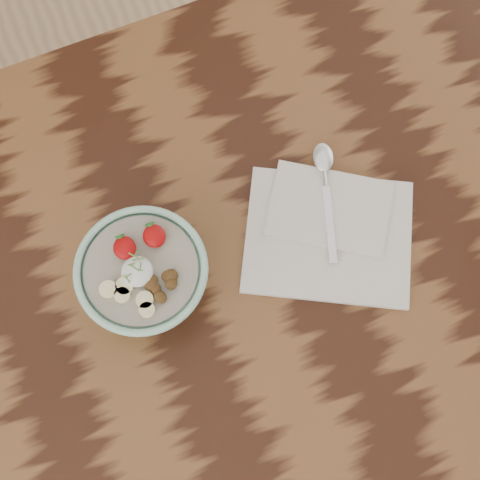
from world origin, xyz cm
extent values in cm
cube|color=black|center=(0.00, 0.00, 73.00)|extent=(160.00, 90.00, 4.00)
cylinder|color=#4C2D19|center=(72.00, 37.00, 35.50)|extent=(7.00, 7.00, 71.00)
cylinder|color=#9DD4B9|center=(-2.13, 1.28, 75.57)|extent=(7.92, 7.92, 1.13)
torus|color=#9DD4B9|center=(-2.13, 1.28, 84.81)|extent=(18.02, 18.02, 1.04)
cylinder|color=#A49988|center=(-2.13, 1.28, 84.25)|extent=(15.28, 15.28, 0.94)
ellipsoid|color=white|center=(-2.62, 0.93, 85.53)|extent=(4.24, 4.24, 2.33)
ellipsoid|color=#A70708|center=(1.14, 4.68, 85.56)|extent=(3.05, 3.36, 1.68)
cone|color=#286623|center=(1.14, 6.05, 85.86)|extent=(1.40, 1.03, 1.52)
ellipsoid|color=#A70708|center=(-3.08, 4.64, 85.55)|extent=(3.02, 3.32, 1.66)
cone|color=#286623|center=(-3.08, 6.00, 85.85)|extent=(1.40, 1.03, 1.52)
cylinder|color=#F6E7A2|center=(-3.23, -4.28, 85.12)|extent=(2.12, 2.12, 0.70)
cylinder|color=#F6E7A2|center=(-6.97, 0.23, 85.12)|extent=(2.41, 2.41, 0.70)
cylinder|color=#F6E7A2|center=(-3.05, -2.91, 85.12)|extent=(2.34, 2.34, 0.70)
cylinder|color=#F6E7A2|center=(-5.54, -1.18, 85.12)|extent=(2.16, 2.16, 0.70)
cylinder|color=#F6E7A2|center=(-4.85, -0.15, 85.12)|extent=(2.41, 2.41, 0.70)
ellipsoid|color=brown|center=(0.93, -2.24, 85.33)|extent=(2.33, 2.28, 1.30)
ellipsoid|color=brown|center=(-1.28, -0.77, 85.27)|extent=(2.31, 2.31, 0.98)
ellipsoid|color=brown|center=(-1.03, -3.42, 85.36)|extent=(2.16, 2.29, 1.38)
ellipsoid|color=brown|center=(-1.64, -1.39, 85.21)|extent=(1.55, 1.72, 1.01)
ellipsoid|color=brown|center=(0.74, -1.09, 85.25)|extent=(2.09, 2.11, 1.19)
ellipsoid|color=brown|center=(-1.26, -2.10, 85.20)|extent=(1.72, 1.64, 0.91)
ellipsoid|color=brown|center=(-1.57, -1.36, 85.28)|extent=(2.02, 1.92, 1.29)
ellipsoid|color=brown|center=(1.26, -1.23, 85.37)|extent=(2.45, 2.41, 1.22)
cylinder|color=#5B913D|center=(-2.93, 1.82, 86.72)|extent=(0.97, 0.26, 0.21)
cylinder|color=#5B913D|center=(-2.67, 1.14, 86.72)|extent=(0.95, 1.30, 0.23)
cylinder|color=#5B913D|center=(-4.07, 0.17, 86.72)|extent=(0.25, 1.25, 0.22)
cylinder|color=#5B913D|center=(-2.27, 2.76, 86.72)|extent=(1.13, 1.35, 0.24)
cylinder|color=#5B913D|center=(-2.26, 0.73, 86.72)|extent=(0.89, 0.78, 0.21)
cylinder|color=#5B913D|center=(-1.98, 1.03, 86.72)|extent=(0.67, 1.14, 0.22)
cylinder|color=#5B913D|center=(-1.94, 2.09, 86.72)|extent=(1.46, 0.54, 0.23)
cylinder|color=#5B913D|center=(-1.76, 3.03, 86.72)|extent=(1.01, 0.78, 0.22)
cylinder|color=#5B913D|center=(-3.84, 0.54, 86.72)|extent=(1.00, 0.33, 0.21)
cylinder|color=#5B913D|center=(-4.18, 0.25, 86.72)|extent=(0.80, 1.25, 0.23)
cube|color=silver|center=(25.10, -1.87, 75.47)|extent=(31.05, 29.18, 0.94)
cube|color=silver|center=(26.99, 1.91, 76.23)|extent=(21.73, 20.30, 0.57)
cube|color=silver|center=(25.83, -0.44, 76.69)|extent=(5.15, 11.84, 0.37)
cylinder|color=silver|center=(28.39, 6.78, 76.88)|extent=(1.76, 3.23, 0.74)
ellipsoid|color=silver|center=(29.40, 9.64, 77.01)|extent=(4.67, 5.65, 1.01)
camera|label=1|loc=(1.10, -25.18, 170.23)|focal=50.00mm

